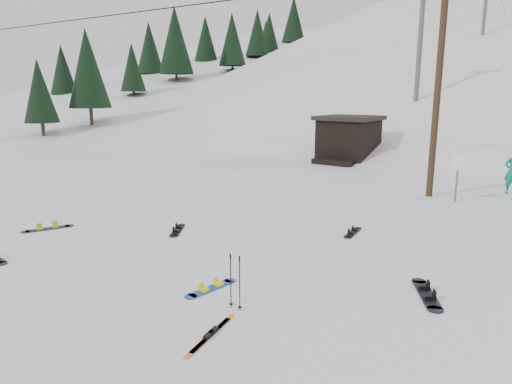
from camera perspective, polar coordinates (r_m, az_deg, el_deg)
The scene contains 15 objects.
ground at distance 9.58m, azimuth -18.64°, elevation -13.90°, with size 200.00×200.00×0.00m, color white.
ski_slope at distance 62.26m, azimuth 29.01°, elevation -4.26°, with size 60.00×75.00×45.00m, color white.
ridge_left at distance 69.83m, azimuth -2.35°, elevation -0.18°, with size 34.00×85.00×38.00m, color white.
treeline_left at distance 60.96m, azimuth -5.79°, elevation 8.40°, with size 20.00×64.00×10.00m, color black, non-canonical shape.
utility_pole at distance 19.43m, azimuth 21.87°, elevation 13.11°, with size 2.00×0.26×9.00m.
trail_sign at distance 18.95m, azimuth 23.90°, elevation 2.62°, with size 0.50×0.09×1.85m.
lift_hut at distance 28.55m, azimuth 11.45°, elevation 6.54°, with size 3.40×4.10×2.75m.
lift_tower_near at distance 36.66m, azimuth 19.85°, elevation 17.49°, with size 2.20×0.36×8.00m.
hero_snowboard at distance 10.05m, azimuth -5.62°, elevation -11.83°, with size 0.38×1.37×0.10m.
hero_skis at distance 8.33m, azimuth -5.68°, elevation -17.28°, with size 0.42×1.56×0.08m.
ski_poles at distance 8.98m, azimuth -2.62°, elevation -11.08°, with size 0.30×0.08×1.10m.
board_scatter_b at distance 14.16m, azimuth -9.79°, elevation -4.69°, with size 0.91×1.19×0.10m.
board_scatter_c at distance 15.51m, azimuth -24.59°, elevation -4.15°, with size 0.75×1.43×0.11m.
board_scatter_d at distance 10.35m, azimuth 20.54°, elevation -11.81°, with size 1.01×1.49×0.12m.
board_scatter_f at distance 14.04m, azimuth 12.00°, elevation -4.94°, with size 0.40×1.28×0.09m.
Camera 1 is at (7.25, -4.69, 4.13)m, focal length 32.00 mm.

